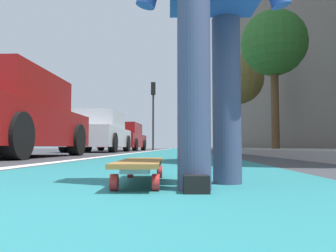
% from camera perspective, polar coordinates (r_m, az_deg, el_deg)
% --- Properties ---
extents(ground_plane, '(80.00, 80.00, 0.00)m').
position_cam_1_polar(ground_plane, '(10.37, 1.01, -4.53)').
color(ground_plane, '#38383D').
extents(bike_lane_paint, '(56.00, 2.18, 0.00)m').
position_cam_1_polar(bike_lane_paint, '(24.37, 1.86, -3.96)').
color(bike_lane_paint, '#237075').
rests_on(bike_lane_paint, ground).
extents(lane_stripe_white, '(52.00, 0.16, 0.01)m').
position_cam_1_polar(lane_stripe_white, '(20.43, -1.75, -4.04)').
color(lane_stripe_white, silver).
rests_on(lane_stripe_white, ground).
extents(sidewalk_curb, '(52.00, 3.20, 0.14)m').
position_cam_1_polar(sidewalk_curb, '(18.65, 12.44, -3.81)').
color(sidewalk_curb, '#9E9B93').
rests_on(sidewalk_curb, ground).
extents(building_facade, '(40.00, 1.20, 13.04)m').
position_cam_1_polar(building_facade, '(24.04, 17.53, 11.91)').
color(building_facade, '#6A6157').
rests_on(building_facade, ground).
extents(skateboard, '(0.85, 0.24, 0.11)m').
position_cam_1_polar(skateboard, '(1.72, -4.50, -6.36)').
color(skateboard, red).
rests_on(skateboard, ground).
extents(parked_car_near, '(4.27, 1.89, 1.50)m').
position_cam_1_polar(parked_car_near, '(6.74, -25.17, 1.45)').
color(parked_car_near, maroon).
rests_on(parked_car_near, ground).
extents(parked_car_mid, '(4.45, 1.85, 1.49)m').
position_cam_1_polar(parked_car_mid, '(13.04, -11.40, -1.10)').
color(parked_car_mid, silver).
rests_on(parked_car_mid, ground).
extents(parked_car_far, '(4.34, 2.11, 1.47)m').
position_cam_1_polar(parked_car_far, '(18.76, -7.39, -1.92)').
color(parked_car_far, maroon).
rests_on(parked_car_far, ground).
extents(traffic_light, '(0.33, 0.28, 4.37)m').
position_cam_1_polar(traffic_light, '(22.22, -2.47, 3.79)').
color(traffic_light, '#2D2D2D').
rests_on(traffic_light, ground).
extents(street_tree_mid, '(2.03, 2.03, 4.42)m').
position_cam_1_polar(street_tree_mid, '(11.38, 17.14, 12.87)').
color(street_tree_mid, brown).
rests_on(street_tree_mid, ground).
extents(street_tree_far, '(2.58, 2.58, 4.94)m').
position_cam_1_polar(street_tree_far, '(17.98, 11.55, 7.61)').
color(street_tree_far, brown).
rests_on(street_tree_far, ground).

